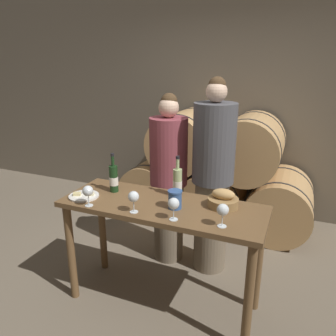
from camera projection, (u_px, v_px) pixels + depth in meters
The scene contains 15 objects.
ground_plane at pixel (163, 301), 2.74m from camera, with size 10.00×10.00×0.00m, color #726654.
stone_wall_back at pixel (230, 87), 4.10m from camera, with size 10.00×0.12×3.20m.
barrel_stack at pixel (215, 175), 3.94m from camera, with size 2.26×0.84×1.36m.
tasting_table at pixel (162, 221), 2.51m from camera, with size 1.55×0.57×0.89m.
person_left at pixel (169, 180), 3.12m from camera, with size 0.35×0.35×1.65m.
person_right at pixel (213, 179), 2.94m from camera, with size 0.37×0.37×1.80m.
wine_bottle_red at pixel (114, 178), 2.66m from camera, with size 0.07×0.07×0.33m.
wine_bottle_white at pixel (177, 182), 2.57m from camera, with size 0.07×0.07×0.33m.
blue_crock at pixel (175, 199), 2.37m from camera, with size 0.11×0.11×0.14m.
bread_basket at pixel (223, 200), 2.40m from camera, with size 0.23×0.23×0.14m.
cheese_plate at pixel (84, 196), 2.59m from camera, with size 0.24×0.24×0.04m.
wine_glass_far_left at pixel (88, 191), 2.40m from camera, with size 0.08×0.08×0.16m.
wine_glass_left at pixel (133, 197), 2.29m from camera, with size 0.08×0.08×0.16m.
wine_glass_center at pixel (174, 204), 2.18m from camera, with size 0.08×0.08×0.16m.
wine_glass_right at pixel (223, 210), 2.09m from camera, with size 0.08×0.08×0.16m.
Camera 1 is at (0.91, -2.06, 1.92)m, focal length 35.00 mm.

